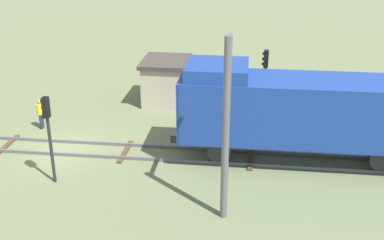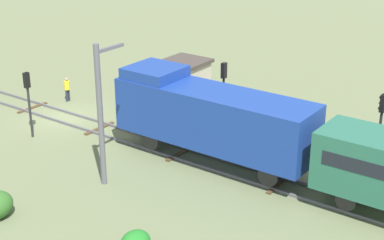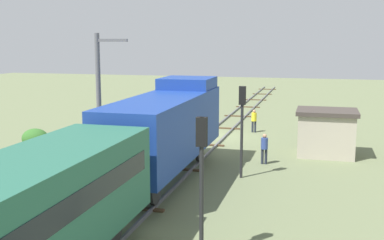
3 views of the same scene
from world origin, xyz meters
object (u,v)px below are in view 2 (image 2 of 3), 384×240
object	(u,v)px
worker_by_signal	(190,107)
traffic_signal_near	(28,93)
locomotive	(210,115)
catenary_mast	(101,112)
worker_near_track	(67,87)
relay_hut	(183,80)
traffic_signal_mid	(223,87)
traffic_signal_far	(381,121)

from	to	relation	value
worker_by_signal	traffic_signal_near	bearing A→B (deg)	-10.65
traffic_signal_near	worker_by_signal	distance (m)	9.82
locomotive	catenary_mast	size ratio (longest dim) A/B	1.62
worker_near_track	relay_hut	distance (m)	8.00
traffic_signal_mid	relay_hut	size ratio (longest dim) A/B	1.31
traffic_signal_mid	worker_by_signal	distance (m)	3.77
locomotive	traffic_signal_near	distance (m)	11.05
traffic_signal_near	relay_hut	xyz separation A→B (m)	(-10.70, 3.20, -1.39)
traffic_signal_mid	worker_near_track	world-z (taller)	traffic_signal_mid
catenary_mast	traffic_signal_mid	bearing A→B (deg)	169.21
worker_near_track	catenary_mast	size ratio (longest dim) A/B	0.24
traffic_signal_far	worker_near_track	xyz separation A→B (m)	(1.20, -21.26, -2.10)
traffic_signal_far	catenary_mast	bearing A→B (deg)	-51.45
relay_hut	worker_near_track	bearing A→B (deg)	-50.32
traffic_signal_mid	locomotive	bearing A→B (deg)	22.28
traffic_signal_mid	worker_by_signal	xyz separation A→B (m)	(-0.80, -2.99, -2.17)
worker_near_track	traffic_signal_near	bearing A→B (deg)	51.59
traffic_signal_mid	traffic_signal_far	bearing A→B (deg)	91.26
traffic_signal_far	relay_hut	size ratio (longest dim) A/B	1.28
traffic_signal_near	worker_near_track	distance (m)	6.58
traffic_signal_mid	catenary_mast	size ratio (longest dim) A/B	0.64
traffic_signal_far	catenary_mast	size ratio (longest dim) A/B	0.62
traffic_signal_near	worker_by_signal	bearing A→B (deg)	140.04
traffic_signal_near	relay_hut	size ratio (longest dim) A/B	1.14
locomotive	relay_hut	size ratio (longest dim) A/B	3.31
traffic_signal_far	relay_hut	distance (m)	15.70
locomotive	catenary_mast	bearing A→B (deg)	-31.15
locomotive	traffic_signal_near	xyz separation A→B (m)	(3.20, -10.58, 0.01)
worker_near_track	catenary_mast	bearing A→B (deg)	79.01
traffic_signal_near	catenary_mast	bearing A→B (deg)	77.16
traffic_signal_mid	catenary_mast	world-z (taller)	catenary_mast
worker_by_signal	relay_hut	distance (m)	4.48
traffic_signal_near	catenary_mast	distance (m)	7.86
locomotive	traffic_signal_mid	world-z (taller)	locomotive
traffic_signal_near	catenary_mast	xyz separation A→B (m)	(1.73, 7.60, 1.05)
worker_near_track	relay_hut	world-z (taller)	relay_hut
locomotive	traffic_signal_mid	size ratio (longest dim) A/B	2.54
locomotive	traffic_signal_far	world-z (taller)	locomotive
traffic_signal_mid	worker_near_track	size ratio (longest dim) A/B	2.69
traffic_signal_near	relay_hut	world-z (taller)	traffic_signal_near
worker_by_signal	catenary_mast	distance (m)	9.66
catenary_mast	relay_hut	xyz separation A→B (m)	(-12.43, -4.40, -2.43)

